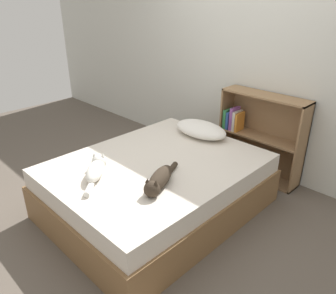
# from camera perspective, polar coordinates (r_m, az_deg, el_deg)

# --- Properties ---
(ground_plane) EXTENTS (8.00, 8.00, 0.00)m
(ground_plane) POSITION_cam_1_polar(r_m,az_deg,el_deg) (3.26, -1.82, -10.55)
(ground_plane) COLOR brown
(wall_back) EXTENTS (8.00, 0.06, 2.50)m
(wall_back) POSITION_cam_1_polar(r_m,az_deg,el_deg) (3.82, 14.14, 14.61)
(wall_back) COLOR silver
(wall_back) RESTS_ON ground_plane
(bed) EXTENTS (1.50, 1.92, 0.51)m
(bed) POSITION_cam_1_polar(r_m,az_deg,el_deg) (3.12, -1.88, -6.78)
(bed) COLOR brown
(bed) RESTS_ON ground_plane
(pillow) EXTENTS (0.61, 0.36, 0.15)m
(pillow) POSITION_cam_1_polar(r_m,az_deg,el_deg) (3.52, 5.74, 3.10)
(pillow) COLOR white
(pillow) RESTS_ON bed
(cat_light) EXTENTS (0.40, 0.42, 0.15)m
(cat_light) POSITION_cam_1_polar(r_m,az_deg,el_deg) (2.81, -12.39, -3.72)
(cat_light) COLOR white
(cat_light) RESTS_ON bed
(cat_dark) EXTENTS (0.30, 0.54, 0.15)m
(cat_dark) POSITION_cam_1_polar(r_m,az_deg,el_deg) (2.57, -1.58, -5.77)
(cat_dark) COLOR #33281E
(cat_dark) RESTS_ON bed
(bookshelf) EXTENTS (0.94, 0.26, 0.95)m
(bookshelf) POSITION_cam_1_polar(r_m,az_deg,el_deg) (3.78, 15.60, 2.29)
(bookshelf) COLOR #8E6B47
(bookshelf) RESTS_ON ground_plane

